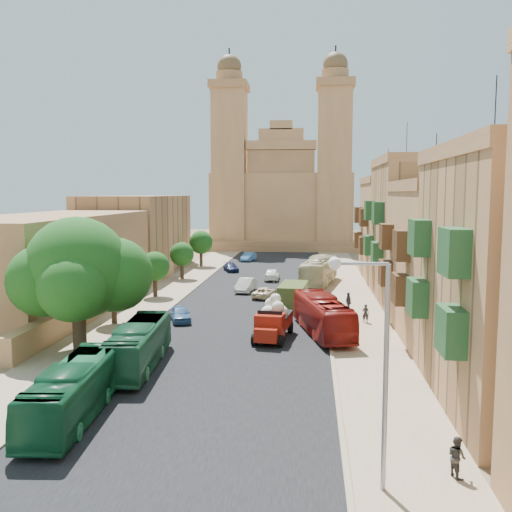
% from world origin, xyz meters
% --- Properties ---
extents(ground, '(260.00, 260.00, 0.00)m').
position_xyz_m(ground, '(0.00, 0.00, 0.00)').
color(ground, brown).
extents(road_surface, '(14.00, 140.00, 0.01)m').
position_xyz_m(road_surface, '(0.00, 30.00, 0.01)').
color(road_surface, black).
rests_on(road_surface, ground).
extents(sidewalk_east, '(5.00, 140.00, 0.01)m').
position_xyz_m(sidewalk_east, '(9.50, 30.00, 0.01)').
color(sidewalk_east, '#997F64').
rests_on(sidewalk_east, ground).
extents(sidewalk_west, '(5.00, 140.00, 0.01)m').
position_xyz_m(sidewalk_west, '(-9.50, 30.00, 0.01)').
color(sidewalk_west, '#997F64').
rests_on(sidewalk_west, ground).
extents(kerb_east, '(0.25, 140.00, 0.12)m').
position_xyz_m(kerb_east, '(7.00, 30.00, 0.06)').
color(kerb_east, '#997F64').
rests_on(kerb_east, ground).
extents(kerb_west, '(0.25, 140.00, 0.12)m').
position_xyz_m(kerb_west, '(-7.00, 30.00, 0.06)').
color(kerb_west, '#997F64').
rests_on(kerb_west, ground).
extents(townhouse_b, '(9.00, 14.00, 14.90)m').
position_xyz_m(townhouse_b, '(15.95, 11.00, 5.66)').
color(townhouse_b, '#A3744A').
rests_on(townhouse_b, ground).
extents(townhouse_c, '(9.00, 14.00, 17.40)m').
position_xyz_m(townhouse_c, '(15.95, 25.00, 6.91)').
color(townhouse_c, '#AE7C4F').
rests_on(townhouse_c, ground).
extents(townhouse_d, '(9.00, 14.00, 15.90)m').
position_xyz_m(townhouse_d, '(15.95, 39.00, 6.16)').
color(townhouse_d, '#A3744A').
rests_on(townhouse_d, ground).
extents(west_wall, '(1.00, 40.00, 1.80)m').
position_xyz_m(west_wall, '(-12.50, 20.00, 0.90)').
color(west_wall, '#A3744A').
rests_on(west_wall, ground).
extents(west_building_low, '(10.00, 28.00, 8.40)m').
position_xyz_m(west_building_low, '(-18.00, 18.00, 4.20)').
color(west_building_low, '#91653F').
rests_on(west_building_low, ground).
extents(west_building_mid, '(10.00, 22.00, 10.00)m').
position_xyz_m(west_building_mid, '(-18.00, 44.00, 5.00)').
color(west_building_mid, '#AE7C4F').
rests_on(west_building_mid, ground).
extents(church, '(28.00, 22.50, 36.30)m').
position_xyz_m(church, '(-0.00, 78.61, 9.52)').
color(church, '#A3744A').
rests_on(church, ground).
extents(ficus_tree, '(8.88, 8.17, 8.88)m').
position_xyz_m(ficus_tree, '(-9.42, 4.01, 5.25)').
color(ficus_tree, '#3C2B1E').
rests_on(ficus_tree, ground).
extents(street_tree_a, '(3.17, 3.17, 4.88)m').
position_xyz_m(street_tree_a, '(-10.00, 12.00, 3.26)').
color(street_tree_a, '#3C2B1E').
rests_on(street_tree_a, ground).
extents(street_tree_b, '(2.97, 2.97, 4.56)m').
position_xyz_m(street_tree_b, '(-10.00, 24.00, 3.05)').
color(street_tree_b, '#3C2B1E').
rests_on(street_tree_b, ground).
extents(street_tree_c, '(2.91, 2.91, 4.48)m').
position_xyz_m(street_tree_c, '(-10.00, 36.00, 2.99)').
color(street_tree_c, '#3C2B1E').
rests_on(street_tree_c, ground).
extents(street_tree_d, '(3.31, 3.31, 5.09)m').
position_xyz_m(street_tree_d, '(-10.00, 48.00, 3.41)').
color(street_tree_d, '#3C2B1E').
rests_on(street_tree_d, ground).
extents(streetlamp, '(2.11, 0.44, 8.22)m').
position_xyz_m(streetlamp, '(7.72, -12.00, 5.20)').
color(streetlamp, gray).
rests_on(streetlamp, ground).
extents(red_truck, '(2.75, 5.60, 3.15)m').
position_xyz_m(red_truck, '(2.95, 8.38, 1.39)').
color(red_truck, maroon).
rests_on(red_truck, ground).
extents(olive_pickup, '(2.78, 5.38, 2.15)m').
position_xyz_m(olive_pickup, '(4.00, 20.00, 1.05)').
color(olive_pickup, '#3D4E1D').
rests_on(olive_pickup, ground).
extents(bus_green_south, '(2.87, 9.45, 2.59)m').
position_xyz_m(bus_green_south, '(-5.22, -6.84, 1.30)').
color(bus_green_south, '#11502C').
rests_on(bus_green_south, ground).
extents(bus_green_north, '(2.94, 9.76, 2.68)m').
position_xyz_m(bus_green_north, '(-4.61, 1.00, 1.34)').
color(bus_green_north, '#1E5E3A').
rests_on(bus_green_north, ground).
extents(bus_red_east, '(4.62, 10.34, 2.80)m').
position_xyz_m(bus_red_east, '(6.50, 10.17, 1.40)').
color(bus_red_east, maroon).
rests_on(bus_red_east, ground).
extents(bus_cream_east, '(4.51, 11.38, 3.09)m').
position_xyz_m(bus_cream_east, '(6.50, 33.41, 1.55)').
color(bus_cream_east, '#C4BA8D').
rests_on(bus_cream_east, ground).
extents(car_blue_a, '(2.63, 3.98, 1.26)m').
position_xyz_m(car_blue_a, '(-4.93, 13.22, 0.63)').
color(car_blue_a, '#3B6699').
rests_on(car_blue_a, ground).
extents(car_white_a, '(2.06, 4.49, 1.43)m').
position_xyz_m(car_white_a, '(-1.24, 27.66, 0.71)').
color(car_white_a, silver).
rests_on(car_white_a, ground).
extents(car_cream, '(2.40, 4.13, 1.08)m').
position_xyz_m(car_cream, '(1.00, 24.37, 0.54)').
color(car_cream, beige).
rests_on(car_cream, ground).
extents(car_dkblue, '(2.78, 4.13, 1.11)m').
position_xyz_m(car_dkblue, '(-5.00, 43.00, 0.56)').
color(car_dkblue, '#131E44').
rests_on(car_dkblue, ground).
extents(car_white_b, '(1.71, 4.21, 1.43)m').
position_xyz_m(car_white_b, '(0.95, 35.95, 0.72)').
color(car_white_b, white).
rests_on(car_white_b, ground).
extents(car_blue_b, '(2.16, 4.28, 1.35)m').
position_xyz_m(car_blue_b, '(-3.97, 54.93, 0.67)').
color(car_blue_b, '#4885C1').
rests_on(car_blue_b, ground).
extents(pedestrian_a, '(0.62, 0.49, 1.49)m').
position_xyz_m(pedestrian_a, '(10.00, 14.29, 0.75)').
color(pedestrian_a, black).
rests_on(pedestrian_a, ground).
extents(pedestrian_b, '(0.83, 0.91, 1.53)m').
position_xyz_m(pedestrian_b, '(11.00, -10.78, 0.76)').
color(pedestrian_b, '#34312C').
rests_on(pedestrian_b, ground).
extents(pedestrian_c, '(0.74, 1.10, 1.74)m').
position_xyz_m(pedestrian_c, '(8.88, 18.36, 0.87)').
color(pedestrian_c, '#36353E').
rests_on(pedestrian_c, ground).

